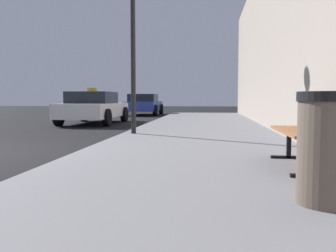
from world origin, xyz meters
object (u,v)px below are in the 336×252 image
(car_blue, at_px, (144,104))
(street_lamp, at_px, (133,16))
(trash_bin, at_px, (330,148))
(car_white, at_px, (94,108))
(bench, at_px, (308,127))

(car_blue, bearing_deg, street_lamp, -80.88)
(street_lamp, bearing_deg, trash_bin, -63.89)
(street_lamp, xyz_separation_m, car_white, (-2.73, 5.37, -2.35))
(car_blue, bearing_deg, bench, -73.21)
(bench, distance_m, car_blue, 17.93)
(bench, height_order, car_white, car_white)
(street_lamp, bearing_deg, car_white, 117.01)
(trash_bin, distance_m, car_white, 12.47)
(street_lamp, height_order, car_white, street_lamp)
(car_blue, bearing_deg, trash_bin, -75.33)
(street_lamp, xyz_separation_m, car_blue, (-2.09, 13.05, -2.35))
(bench, height_order, car_blue, car_blue)
(trash_bin, bearing_deg, street_lamp, 116.11)
(trash_bin, xyz_separation_m, street_lamp, (-2.84, 5.79, 2.38))
(bench, xyz_separation_m, car_white, (-5.82, 9.49, -0.01))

